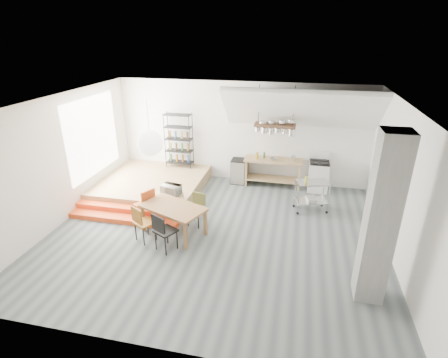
% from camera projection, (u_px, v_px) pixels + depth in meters
% --- Properties ---
extents(floor, '(8.00, 8.00, 0.00)m').
position_uv_depth(floor, '(216.00, 233.00, 8.62)').
color(floor, '#4C5558').
rests_on(floor, ground).
extents(wall_back, '(8.00, 0.04, 3.20)m').
position_uv_depth(wall_back, '(241.00, 133.00, 11.13)').
color(wall_back, silver).
rests_on(wall_back, ground).
extents(wall_left, '(0.04, 7.00, 3.20)m').
position_uv_depth(wall_left, '(61.00, 160.00, 8.78)').
color(wall_left, silver).
rests_on(wall_left, ground).
extents(wall_right, '(0.04, 7.00, 3.20)m').
position_uv_depth(wall_right, '(403.00, 189.00, 7.20)').
color(wall_right, silver).
rests_on(wall_right, ground).
extents(ceiling, '(8.00, 7.00, 0.02)m').
position_uv_depth(ceiling, '(214.00, 103.00, 7.36)').
color(ceiling, white).
rests_on(ceiling, wall_back).
extents(slope_ceiling, '(4.40, 1.44, 1.32)m').
position_uv_depth(slope_ceiling, '(301.00, 109.00, 9.86)').
color(slope_ceiling, white).
rests_on(slope_ceiling, wall_back).
extents(window_pane, '(0.02, 2.50, 2.20)m').
position_uv_depth(window_pane, '(93.00, 136.00, 10.04)').
color(window_pane, white).
rests_on(window_pane, wall_left).
extents(platform, '(3.00, 3.00, 0.40)m').
position_uv_depth(platform, '(153.00, 185.00, 10.83)').
color(platform, '#A17F50').
rests_on(platform, ground).
extents(step_lower, '(3.00, 0.35, 0.13)m').
position_uv_depth(step_lower, '(123.00, 219.00, 9.13)').
color(step_lower, '#E94D1B').
rests_on(step_lower, ground).
extents(step_upper, '(3.00, 0.35, 0.27)m').
position_uv_depth(step_upper, '(129.00, 210.00, 9.42)').
color(step_upper, '#E94D1B').
rests_on(step_upper, ground).
extents(concrete_column, '(0.50, 0.50, 3.20)m').
position_uv_depth(concrete_column, '(381.00, 221.00, 5.99)').
color(concrete_column, gray).
rests_on(concrete_column, ground).
extents(kitchen_counter, '(1.80, 0.60, 0.91)m').
position_uv_depth(kitchen_counter, '(273.00, 168.00, 10.98)').
color(kitchen_counter, '#A17F50').
rests_on(kitchen_counter, ground).
extents(stove, '(0.60, 0.60, 1.18)m').
position_uv_depth(stove, '(318.00, 176.00, 10.77)').
color(stove, white).
rests_on(stove, ground).
extents(pot_rack, '(1.20, 0.50, 1.43)m').
position_uv_depth(pot_rack, '(276.00, 128.00, 10.25)').
color(pot_rack, '#3E2718').
rests_on(pot_rack, ceiling).
extents(wire_shelving, '(0.88, 0.38, 1.80)m').
position_uv_depth(wire_shelving, '(179.00, 140.00, 11.37)').
color(wire_shelving, black).
rests_on(wire_shelving, platform).
extents(microwave_shelf, '(0.60, 0.40, 0.16)m').
position_uv_depth(microwave_shelf, '(171.00, 195.00, 9.35)').
color(microwave_shelf, '#A17F50').
rests_on(microwave_shelf, platform).
extents(paper_lantern, '(0.60, 0.60, 0.60)m').
position_uv_depth(paper_lantern, '(150.00, 143.00, 8.09)').
color(paper_lantern, white).
rests_on(paper_lantern, ceiling).
extents(dining_table, '(1.74, 1.38, 0.73)m').
position_uv_depth(dining_table, '(173.00, 209.00, 8.38)').
color(dining_table, '#915E34').
rests_on(dining_table, ground).
extents(chair_mustard, '(0.58, 0.58, 0.91)m').
position_uv_depth(chair_mustard, '(142.00, 221.00, 8.08)').
color(chair_mustard, '#9F5F1B').
rests_on(chair_mustard, ground).
extents(chair_black, '(0.58, 0.58, 0.93)m').
position_uv_depth(chair_black, '(163.00, 229.00, 7.72)').
color(chair_black, black).
rests_on(chair_black, ground).
extents(chair_olive, '(0.46, 0.46, 0.83)m').
position_uv_depth(chair_olive, '(197.00, 206.00, 8.87)').
color(chair_olive, brown).
rests_on(chair_olive, ground).
extents(chair_red, '(0.58, 0.58, 0.94)m').
position_uv_depth(chair_red, '(146.00, 203.00, 8.90)').
color(chair_red, '#C34D1B').
rests_on(chair_red, ground).
extents(rolling_cart, '(0.97, 0.70, 0.86)m').
position_uv_depth(rolling_cart, '(312.00, 192.00, 9.49)').
color(rolling_cart, silver).
rests_on(rolling_cart, ground).
extents(mini_fridge, '(0.47, 0.47, 0.80)m').
position_uv_depth(mini_fridge, '(239.00, 171.00, 11.34)').
color(mini_fridge, black).
rests_on(mini_fridge, ground).
extents(microwave, '(0.56, 0.44, 0.27)m').
position_uv_depth(microwave, '(171.00, 190.00, 9.29)').
color(microwave, beige).
rests_on(microwave, microwave_shelf).
extents(bowl, '(0.26, 0.26, 0.05)m').
position_uv_depth(bowl, '(273.00, 159.00, 10.82)').
color(bowl, silver).
rests_on(bowl, kitchen_counter).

